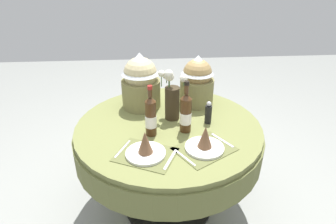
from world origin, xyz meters
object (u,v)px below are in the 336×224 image
(flower_vase, at_px, (172,96))
(place_setting_right, at_px, (205,143))
(pepper_mill, at_px, (208,114))
(gift_tub_back_left, at_px, (141,79))
(gift_tub_back_right, at_px, (197,79))
(wine_bottle_centre, at_px, (151,116))
(dining_table, at_px, (168,141))
(wine_bottle_left, at_px, (186,113))
(place_setting_left, at_px, (145,148))

(flower_vase, bearing_deg, place_setting_right, -68.20)
(pepper_mill, relative_size, gift_tub_back_left, 0.38)
(pepper_mill, height_order, gift_tub_back_right, gift_tub_back_right)
(wine_bottle_centre, distance_m, gift_tub_back_left, 0.44)
(gift_tub_back_left, bearing_deg, dining_table, -58.09)
(flower_vase, xyz_separation_m, wine_bottle_centre, (-0.16, -0.22, -0.04))
(place_setting_right, bearing_deg, dining_table, 121.56)
(flower_vase, height_order, pepper_mill, flower_vase)
(place_setting_right, height_order, flower_vase, flower_vase)
(pepper_mill, relative_size, gift_tub_back_right, 0.42)
(place_setting_right, bearing_deg, wine_bottle_left, 111.62)
(place_setting_right, height_order, pepper_mill, pepper_mill)
(dining_table, bearing_deg, flower_vase, 71.16)
(dining_table, xyz_separation_m, place_setting_left, (-0.16, -0.35, 0.19))
(pepper_mill, distance_m, gift_tub_back_left, 0.58)
(dining_table, distance_m, gift_tub_back_right, 0.54)
(dining_table, height_order, place_setting_left, place_setting_left)
(place_setting_right, xyz_separation_m, gift_tub_back_right, (0.05, 0.64, 0.17))
(wine_bottle_left, bearing_deg, wine_bottle_centre, -172.88)
(wine_bottle_left, bearing_deg, place_setting_left, -136.42)
(place_setting_left, xyz_separation_m, pepper_mill, (0.44, 0.35, 0.03))
(dining_table, xyz_separation_m, gift_tub_back_right, (0.25, 0.32, 0.35))
(place_setting_right, distance_m, wine_bottle_left, 0.26)
(pepper_mill, height_order, gift_tub_back_left, gift_tub_back_left)
(dining_table, bearing_deg, gift_tub_back_right, 51.78)
(wine_bottle_centre, bearing_deg, pepper_mill, 16.41)
(gift_tub_back_left, bearing_deg, flower_vase, -43.70)
(place_setting_left, distance_m, flower_vase, 0.50)
(place_setting_left, relative_size, gift_tub_back_left, 0.96)
(dining_table, relative_size, place_setting_right, 3.13)
(dining_table, bearing_deg, pepper_mill, -0.98)
(gift_tub_back_left, bearing_deg, wine_bottle_centre, -81.28)
(wine_bottle_left, height_order, wine_bottle_centre, wine_bottle_left)
(place_setting_right, relative_size, gift_tub_back_right, 1.06)
(dining_table, height_order, wine_bottle_left, wine_bottle_left)
(place_setting_right, relative_size, pepper_mill, 2.55)
(gift_tub_back_left, relative_size, gift_tub_back_right, 1.08)
(place_setting_left, bearing_deg, wine_bottle_left, 43.58)
(place_setting_left, relative_size, pepper_mill, 2.50)
(pepper_mill, bearing_deg, gift_tub_back_left, 146.77)
(pepper_mill, xyz_separation_m, gift_tub_back_right, (-0.03, 0.32, 0.14))
(place_setting_left, bearing_deg, dining_table, 65.29)
(gift_tub_back_right, bearing_deg, gift_tub_back_left, -178.32)
(dining_table, distance_m, wine_bottle_centre, 0.33)
(place_setting_right, xyz_separation_m, flower_vase, (-0.17, 0.41, 0.13))
(place_setting_left, relative_size, flower_vase, 1.12)
(dining_table, distance_m, place_setting_right, 0.42)
(place_setting_right, height_order, gift_tub_back_left, gift_tub_back_left)
(gift_tub_back_right, bearing_deg, wine_bottle_centre, -130.22)
(place_setting_left, xyz_separation_m, wine_bottle_centre, (0.04, 0.23, 0.09))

